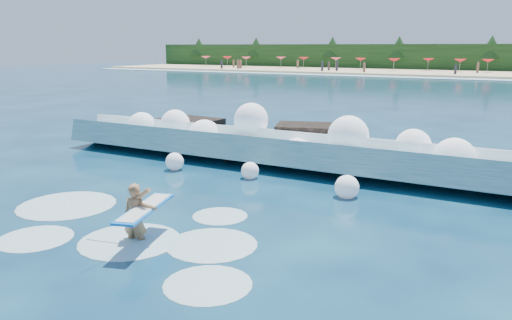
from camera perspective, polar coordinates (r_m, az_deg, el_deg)
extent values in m
plane|color=#082440|center=(14.69, -8.98, -5.46)|extent=(200.00, 200.00, 0.00)
cube|color=tan|center=(89.46, 23.73, 9.00)|extent=(140.00, 20.00, 0.40)
cube|color=silver|center=(78.55, 22.90, 8.56)|extent=(140.00, 5.00, 0.08)
cube|color=black|center=(99.33, 24.44, 10.54)|extent=(140.00, 4.00, 5.00)
cube|color=teal|center=(19.69, 2.04, 0.87)|extent=(19.53, 2.97, 1.63)
cube|color=white|center=(20.30, 3.08, 2.63)|extent=(19.53, 1.38, 0.76)
cube|color=black|center=(23.77, -7.60, 2.92)|extent=(2.91, 2.28, 1.49)
cube|color=black|center=(21.49, -2.41, 1.65)|extent=(2.62, 2.52, 1.15)
cube|color=black|center=(21.28, 5.50, 1.93)|extent=(2.76, 2.47, 1.61)
imported|color=olive|center=(12.30, -13.63, -6.57)|extent=(0.70, 0.53, 1.71)
cube|color=blue|center=(12.06, -12.55, -5.43)|extent=(1.18, 2.39, 0.06)
cube|color=silver|center=(12.06, -12.56, -5.36)|extent=(1.03, 2.18, 0.06)
cylinder|color=black|center=(11.43, -17.02, -8.91)|extent=(0.01, 0.91, 0.43)
sphere|color=white|center=(23.42, -12.91, 3.80)|extent=(1.27, 1.27, 1.27)
sphere|color=white|center=(22.37, -9.22, 4.06)|extent=(1.29, 1.29, 1.29)
sphere|color=white|center=(21.36, -5.91, 2.67)|extent=(1.45, 1.45, 1.45)
sphere|color=white|center=(20.67, -0.56, 4.59)|extent=(1.43, 1.43, 1.43)
sphere|color=white|center=(18.98, 4.64, 0.88)|extent=(1.11, 1.11, 1.11)
sphere|color=white|center=(18.77, 10.50, 2.71)|extent=(1.52, 1.52, 1.52)
sphere|color=white|center=(18.51, 17.50, 1.42)|extent=(1.29, 1.29, 1.29)
sphere|color=white|center=(17.43, 21.68, 0.10)|extent=(1.39, 1.39, 1.39)
sphere|color=white|center=(19.09, -9.28, -0.18)|extent=(0.68, 0.68, 0.68)
sphere|color=white|center=(17.67, -0.69, -1.25)|extent=(0.64, 0.64, 0.64)
sphere|color=white|center=(15.74, 10.34, -3.09)|extent=(0.77, 0.77, 0.77)
ellipsoid|color=silver|center=(12.55, -14.25, -8.95)|extent=(2.46, 2.46, 0.12)
ellipsoid|color=silver|center=(13.45, -23.94, -8.20)|extent=(1.83, 1.83, 0.09)
ellipsoid|color=silver|center=(12.01, -5.07, -9.60)|extent=(2.20, 2.20, 0.11)
ellipsoid|color=silver|center=(15.80, -20.80, -4.85)|extent=(2.86, 2.86, 0.14)
ellipsoid|color=silver|center=(13.90, -4.15, -6.40)|extent=(1.55, 1.55, 0.08)
ellipsoid|color=silver|center=(10.16, -5.55, -13.97)|extent=(1.80, 1.80, 0.09)
cone|color=#E8445E|center=(110.60, -5.76, 11.60)|extent=(2.00, 2.00, 0.50)
cone|color=red|center=(106.99, -3.30, 11.60)|extent=(2.00, 2.00, 0.50)
cone|color=#E8445E|center=(103.23, -1.13, 11.57)|extent=(2.00, 2.00, 0.50)
cone|color=#E8445E|center=(103.21, 2.86, 11.56)|extent=(2.00, 2.00, 0.50)
cone|color=red|center=(100.18, 5.46, 11.48)|extent=(2.00, 2.00, 0.50)
cone|color=#E8445E|center=(97.12, 9.12, 11.34)|extent=(2.00, 2.00, 0.50)
cone|color=red|center=(94.40, 11.87, 11.19)|extent=(2.00, 2.00, 0.50)
cone|color=red|center=(91.68, 15.50, 10.96)|extent=(2.00, 2.00, 0.50)
cone|color=red|center=(94.75, 19.10, 10.77)|extent=(2.00, 2.00, 0.50)
cone|color=red|center=(91.52, 22.31, 10.47)|extent=(2.00, 2.00, 0.50)
cone|color=red|center=(92.23, 25.00, 10.25)|extent=(2.00, 2.00, 0.50)
cube|color=#3F332D|center=(89.51, 8.81, 10.55)|extent=(0.35, 0.22, 1.57)
cube|color=#8C664C|center=(89.26, 27.24, 9.24)|extent=(0.35, 0.22, 1.40)
cube|color=brown|center=(97.12, -2.09, 10.85)|extent=(0.35, 0.22, 1.55)
cube|color=#3F332D|center=(88.32, 15.58, 10.14)|extent=(0.35, 0.22, 1.37)
cube|color=#262633|center=(107.49, -1.18, 11.05)|extent=(0.35, 0.22, 1.56)
cube|color=#8C664C|center=(101.86, -9.41, 10.59)|extent=(0.35, 0.22, 1.51)
cube|color=#262633|center=(95.54, 12.16, 10.49)|extent=(0.35, 0.22, 1.36)
cube|color=brown|center=(92.52, 25.94, 9.44)|extent=(0.35, 0.22, 1.37)
cube|color=#3F332D|center=(97.51, -2.73, 10.81)|extent=(0.35, 0.22, 1.41)
cube|color=#262633|center=(82.25, 21.11, 9.60)|extent=(0.35, 0.22, 1.39)
cube|color=brown|center=(101.22, -8.27, 10.61)|extent=(0.35, 0.22, 1.46)
cube|color=#3F332D|center=(87.31, 20.85, 9.76)|extent=(0.35, 0.22, 1.39)
cube|color=#8C664C|center=(103.24, -1.12, 10.95)|extent=(0.35, 0.22, 1.45)
cube|color=#262633|center=(95.35, -4.72, 10.59)|extent=(0.35, 0.22, 1.54)
cube|color=brown|center=(98.88, 5.78, 10.80)|extent=(0.35, 0.22, 1.44)
cube|color=#3F332D|center=(92.94, 23.95, 9.65)|extent=(0.35, 0.22, 1.45)
cube|color=#262633|center=(100.06, -7.38, 10.61)|extent=(0.35, 0.22, 1.47)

